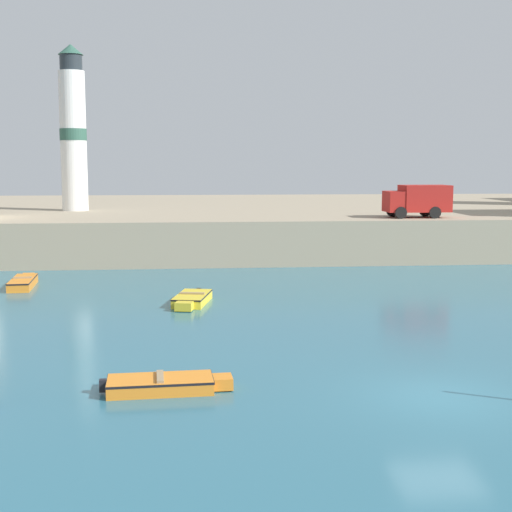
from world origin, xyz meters
TOP-DOWN VIEW (x-y plane):
  - ground_plane at (0.00, 0.00)m, footprint 200.00×200.00m
  - quay_seawall at (0.00, 45.71)m, footprint 120.00×40.00m
  - dinghy_orange_0 at (-7.81, 1.22)m, footprint 3.85×1.48m
  - dinghy_orange_3 at (-16.01, 19.76)m, footprint 1.41×4.16m
  - dinghy_yellow_4 at (-6.99, 14.22)m, footprint 1.98×3.80m
  - lighthouse at (-16.00, 37.99)m, footprint 2.06×2.06m
  - truck_on_quay at (8.39, 28.39)m, footprint 4.33×2.22m

SIDE VIEW (x-z plane):
  - ground_plane at x=0.00m, z-range 0.00..0.00m
  - dinghy_orange_0 at x=-7.81m, z-range -0.02..0.47m
  - dinghy_yellow_4 at x=-6.99m, z-range -0.01..0.51m
  - dinghy_orange_3 at x=-16.01m, z-range -0.01..0.54m
  - quay_seawall at x=0.00m, z-range 0.00..2.93m
  - truck_on_quay at x=8.39m, z-range 3.05..5.25m
  - lighthouse at x=-16.00m, z-range 2.74..15.44m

